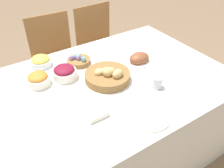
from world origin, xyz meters
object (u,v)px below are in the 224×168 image
dinner_plate (148,115)px  knife (168,105)px  drinking_cup (157,82)px  egg_basket (78,60)px  carrot_bowl (38,79)px  bread_basket (108,75)px  chair_far_right (99,47)px  spoon (172,103)px  ham_platter (139,59)px  pineapple_bowl (41,61)px  beet_salad_bowl (64,72)px  fork (125,127)px  butter_dish (97,115)px  chair_far_center (57,60)px

dinner_plate → knife: 0.16m
drinking_cup → egg_basket: bearing=118.4°
carrot_bowl → bread_basket: bearing=-26.8°
chair_far_right → spoon: bearing=-102.5°
ham_platter → dinner_plate: bearing=-123.2°
pineapple_bowl → knife: pineapple_bowl is taller
chair_far_right → spoon: (-0.25, -1.31, 0.27)m
beet_salad_bowl → dinner_plate: 0.66m
egg_basket → drinking_cup: drinking_cup is taller
carrot_bowl → spoon: 0.88m
egg_basket → ham_platter: (0.40, -0.24, 0.00)m
egg_basket → fork: 0.74m
pineapple_bowl → butter_dish: size_ratio=1.28×
carrot_bowl → fork: (0.26, -0.63, -0.04)m
dinner_plate → spoon: (0.19, 0.00, -0.00)m
egg_basket → dinner_plate: size_ratio=0.67×
pineapple_bowl → spoon: (0.52, -0.86, -0.03)m
egg_basket → butter_dish: bearing=-106.4°
dinner_plate → drinking_cup: (0.22, 0.18, 0.04)m
carrot_bowl → beet_salad_bowl: (0.18, -0.02, 0.00)m
dinner_plate → knife: bearing=0.0°
chair_far_center → bread_basket: size_ratio=2.93×
beet_salad_bowl → fork: bearing=-82.0°
ham_platter → carrot_bowl: carrot_bowl is taller
pineapple_bowl → butter_dish: 0.71m
carrot_bowl → spoon: bearing=-46.0°
pineapple_bowl → fork: (0.17, -0.86, -0.03)m
dinner_plate → fork: dinner_plate is taller
drinking_cup → chair_far_center: bearing=104.0°
spoon → drinking_cup: bearing=79.9°
carrot_bowl → beet_salad_bowl: size_ratio=0.91×
carrot_bowl → knife: carrot_bowl is taller
egg_basket → butter_dish: egg_basket is taller
chair_far_right → fork: 1.46m
chair_far_right → beet_salad_bowl: bearing=-135.9°
ham_platter → drinking_cup: size_ratio=3.12×
bread_basket → drinking_cup: bearing=-47.0°
carrot_bowl → dinner_plate: (0.42, -0.63, -0.04)m
chair_far_center → spoon: 1.36m
chair_far_right → butter_dish: 1.37m
spoon → butter_dish: bearing=161.3°
ham_platter → pineapple_bowl: (-0.65, 0.37, 0.01)m
spoon → egg_basket: bearing=110.7°
knife → carrot_bowl: bearing=131.9°
ham_platter → butter_dish: bearing=-149.5°
bread_basket → pineapple_bowl: 0.54m
egg_basket → pineapple_bowl: (-0.25, 0.13, 0.01)m
chair_far_center → ham_platter: bearing=-62.0°
spoon → pineapple_bowl: bearing=121.7°
dinner_plate → bread_basket: bearing=91.0°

